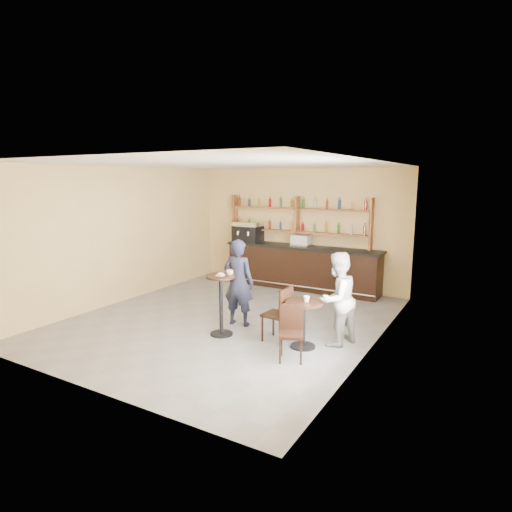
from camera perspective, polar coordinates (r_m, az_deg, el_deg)
The scene contains 23 objects.
floor at distance 9.08m, azimuth -3.66°, elevation -8.45°, with size 7.00×7.00×0.00m, color slate.
ceiling at distance 8.61m, azimuth -3.91°, elevation 12.16°, with size 7.00×7.00×0.00m, color white.
wall_back at distance 11.75m, azimuth 5.77°, elevation 3.79°, with size 7.00×7.00×0.00m, color #F0CD88.
wall_front at distance 6.16m, azimuth -22.18°, elevation -2.77°, with size 7.00×7.00×0.00m, color #F0CD88.
wall_left at distance 10.66m, azimuth -17.33°, elevation 2.72°, with size 7.00×7.00×0.00m, color #F0CD88.
wall_right at distance 7.49m, azimuth 15.69°, elevation -0.20°, with size 7.00×7.00×0.00m, color #F0CD88.
window_pane at distance 6.33m, azimuth 12.95°, elevation -1.01°, with size 2.00×2.00×0.00m, color white.
window_frame at distance 6.33m, azimuth 12.89°, elevation -1.01°, with size 0.04×1.70×2.10m, color black, non-canonical shape.
shelf_unit at distance 11.61m, azimuth 5.52°, elevation 4.76°, with size 4.00×0.26×1.40m, color brown, non-canonical shape.
liquor_bottles at distance 11.60m, azimuth 5.53°, elevation 5.59°, with size 3.68×0.10×1.00m, color #8C5919, non-canonical shape.
bar_counter at distance 11.49m, azimuth 6.12°, elevation -1.53°, with size 4.27×0.83×1.15m, color black, non-canonical shape.
espresso_machine at distance 12.12m, azimuth -1.09°, elevation 3.25°, with size 0.78×0.50×0.56m, color black, non-canonical shape.
pastry_case at distance 11.38m, azimuth 6.08°, elevation 2.06°, with size 0.49×0.39×0.30m, color silver, non-canonical shape.
pedestal_table at distance 8.08m, azimuth -4.67°, elevation -6.57°, with size 0.56×0.56×1.15m, color black, non-canonical shape.
napkin at distance 7.93m, azimuth -4.74°, elevation -2.57°, with size 0.16×0.16×0.00m, color white.
donut at distance 7.91m, azimuth -4.72°, elevation -2.42°, with size 0.12×0.12×0.04m, color #DF9351.
cup_pedestal at distance 7.92m, azimuth -3.50°, elevation -2.21°, with size 0.12×0.12×0.10m, color white.
man_main at distance 8.54m, azimuth -2.35°, elevation -3.55°, with size 0.64×0.42×1.75m, color black.
cafe_table at distance 7.56m, azimuth 6.33°, elevation -9.05°, with size 0.66×0.66×0.83m, color black, non-canonical shape.
cup_cafe at distance 7.40m, azimuth 6.76°, elevation -5.70°, with size 0.11×0.11×0.10m, color white.
chair_west at distance 7.80m, azimuth 2.76°, elevation -7.72°, with size 0.43×0.43×1.01m, color black, non-canonical shape.
chair_south at distance 7.02m, azimuth 4.71°, elevation -10.31°, with size 0.39×0.39×0.89m, color black, non-canonical shape.
patron_second at distance 7.66m, azimuth 10.75°, elevation -5.65°, with size 0.81×0.63×1.67m, color gray.
Camera 1 is at (4.79, -7.15, 2.90)m, focal length 30.00 mm.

